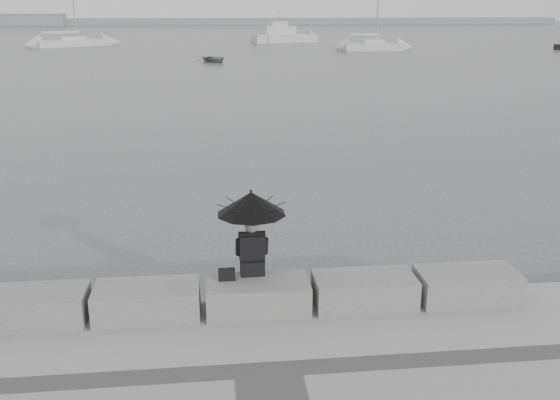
{
  "coord_description": "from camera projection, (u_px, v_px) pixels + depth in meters",
  "views": [
    {
      "loc": [
        -0.63,
        -9.27,
        5.12
      ],
      "look_at": [
        0.73,
        3.0,
        1.22
      ],
      "focal_mm": 40.0,
      "sensor_mm": 36.0,
      "label": 1
    }
  ],
  "objects": [
    {
      "name": "stone_block_left",
      "position": [
        147.0,
        301.0,
        9.56
      ],
      "size": [
        1.6,
        0.8,
        0.5
      ],
      "primitive_type": "cube",
      "color": "slate",
      "rests_on": "promenade"
    },
    {
      "name": "sailboat_left",
      "position": [
        73.0,
        42.0,
        77.52
      ],
      "size": [
        8.87,
        6.46,
        12.9
      ],
      "rotation": [
        0.0,
        0.0,
        0.52
      ],
      "color": "silver",
      "rests_on": "ground"
    },
    {
      "name": "distant_landmass",
      "position": [
        178.0,
        21.0,
        155.7
      ],
      "size": [
        180.0,
        8.0,
        2.8
      ],
      "color": "gray",
      "rests_on": "ground"
    },
    {
      "name": "stone_block_far_right",
      "position": [
        467.0,
        286.0,
        10.1
      ],
      "size": [
        1.6,
        0.8,
        0.5
      ],
      "primitive_type": "cube",
      "color": "slate",
      "rests_on": "promenade"
    },
    {
      "name": "ground",
      "position": [
        256.0,
        325.0,
        10.39
      ],
      "size": [
        360.0,
        360.0,
        0.0
      ],
      "primitive_type": "plane",
      "color": "#424447",
      "rests_on": "ground"
    },
    {
      "name": "bag",
      "position": [
        227.0,
        274.0,
        9.71
      ],
      "size": [
        0.26,
        0.15,
        0.17
      ],
      "primitive_type": "cube",
      "color": "black",
      "rests_on": "stone_block_centre"
    },
    {
      "name": "sailboat_right",
      "position": [
        373.0,
        46.0,
        70.93
      ],
      "size": [
        6.61,
        2.46,
        12.9
      ],
      "rotation": [
        0.0,
        0.0,
        0.01
      ],
      "color": "silver",
      "rests_on": "ground"
    },
    {
      "name": "stone_block_centre",
      "position": [
        258.0,
        296.0,
        9.74
      ],
      "size": [
        1.6,
        0.8,
        0.5
      ],
      "primitive_type": "cube",
      "color": "slate",
      "rests_on": "promenade"
    },
    {
      "name": "dinghy",
      "position": [
        214.0,
        59.0,
        57.04
      ],
      "size": [
        3.56,
        2.88,
        0.56
      ],
      "primitive_type": "imported",
      "rotation": [
        0.0,
        0.0,
        0.53
      ],
      "color": "gray",
      "rests_on": "ground"
    },
    {
      "name": "motor_cruiser",
      "position": [
        285.0,
        36.0,
        85.69
      ],
      "size": [
        9.19,
        4.71,
        4.5
      ],
      "rotation": [
        0.0,
        0.0,
        0.23
      ],
      "color": "silver",
      "rests_on": "ground"
    },
    {
      "name": "seated_person",
      "position": [
        251.0,
        215.0,
        9.67
      ],
      "size": [
        1.09,
        1.09,
        1.39
      ],
      "rotation": [
        0.0,
        0.0,
        0.02
      ],
      "color": "black",
      "rests_on": "stone_block_centre"
    },
    {
      "name": "stone_block_far_left",
      "position": [
        33.0,
        307.0,
        9.38
      ],
      "size": [
        1.6,
        0.8,
        0.5
      ],
      "primitive_type": "cube",
      "color": "slate",
      "rests_on": "promenade"
    },
    {
      "name": "stone_block_right",
      "position": [
        364.0,
        291.0,
        9.92
      ],
      "size": [
        1.6,
        0.8,
        0.5
      ],
      "primitive_type": "cube",
      "color": "slate",
      "rests_on": "promenade"
    }
  ]
}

